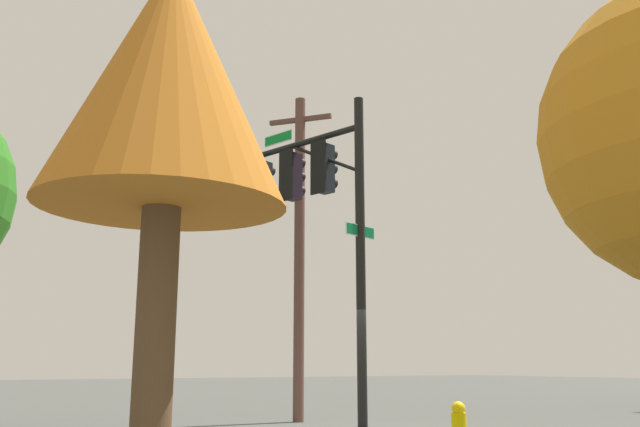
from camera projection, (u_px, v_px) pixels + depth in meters
name	position (u px, v px, depth m)	size (l,w,h in m)	color
signal_pole_assembly	(298.00, 199.00, 15.74)	(4.54, 1.88, 7.10)	black
utility_pole	(299.00, 247.00, 18.12)	(1.47, 1.24, 8.62)	brown
tree_far	(168.00, 84.00, 7.38)	(2.60, 2.60, 5.88)	brown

